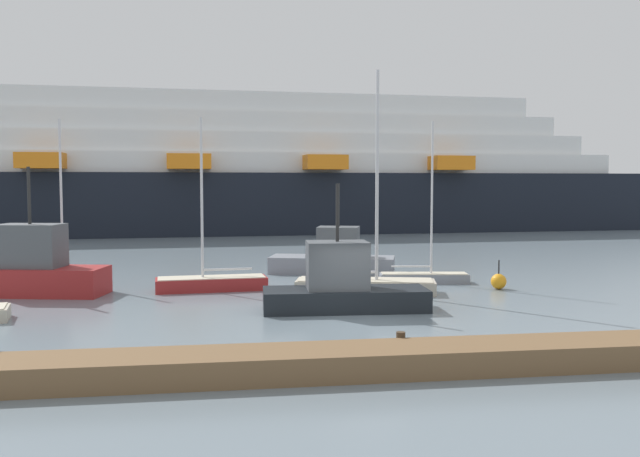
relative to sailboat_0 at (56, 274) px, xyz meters
name	(u,v)px	position (x,y,z in m)	size (l,w,h in m)	color
ground_plane	(361,323)	(12.32, -11.37, -0.36)	(600.00, 600.00, 0.00)	slate
dock_pier	(411,359)	(12.32, -17.30, -0.03)	(25.07, 1.95, 0.79)	brown
sailboat_0	(56,274)	(0.00, 0.00, 0.00)	(4.83, 2.36, 7.64)	white
sailboat_2	(366,283)	(13.78, -5.36, 0.07)	(6.08, 2.99, 9.34)	#BCB29E
sailboat_4	(211,282)	(7.30, -3.69, 0.02)	(4.85, 1.78, 7.46)	maroon
sailboat_5	(424,275)	(17.09, -2.95, 0.00)	(4.21, 1.59, 7.49)	gray
fishing_boat_0	(334,258)	(13.50, 0.99, 0.45)	(6.69, 3.82, 4.63)	gray
fishing_boat_1	(342,286)	(12.10, -9.06, 0.52)	(6.10, 2.35, 4.64)	black
fishing_boat_2	(26,270)	(-0.34, -3.74, 0.68)	(7.07, 3.45, 5.33)	maroon
channel_buoy_0	(499,281)	(19.78, -5.21, -0.02)	(0.68, 0.68, 1.28)	orange
cruise_ship	(122,171)	(-1.23, 32.00, 5.34)	(100.99, 20.26, 17.76)	black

